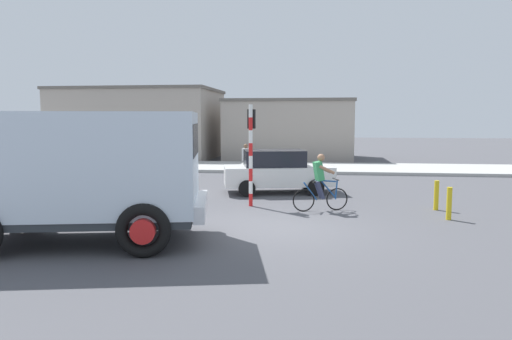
% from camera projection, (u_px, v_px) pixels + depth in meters
% --- Properties ---
extents(ground_plane, '(120.00, 120.00, 0.00)m').
position_uv_depth(ground_plane, '(274.00, 228.00, 11.96)').
color(ground_plane, '#4C4C51').
extents(sidewalk_far, '(80.00, 5.00, 0.16)m').
position_uv_depth(sidewalk_far, '(297.00, 168.00, 26.03)').
color(sidewalk_far, '#ADADA8').
rests_on(sidewalk_far, ground).
extents(truck_foreground, '(5.80, 3.63, 2.90)m').
position_uv_depth(truck_foreground, '(78.00, 168.00, 10.36)').
color(truck_foreground, silver).
rests_on(truck_foreground, ground).
extents(cyclist, '(1.65, 0.70, 1.72)m').
position_uv_depth(cyclist, '(320.00, 182.00, 14.08)').
color(cyclist, black).
rests_on(cyclist, ground).
extents(traffic_light_pole, '(0.24, 0.43, 3.20)m').
position_uv_depth(traffic_light_pole, '(251.00, 141.00, 14.82)').
color(traffic_light_pole, red).
rests_on(traffic_light_pole, ground).
extents(car_red_near, '(4.31, 2.71, 1.60)m').
position_uv_depth(car_red_near, '(108.00, 161.00, 21.92)').
color(car_red_near, white).
rests_on(car_red_near, ground).
extents(car_white_mid, '(4.28, 2.56, 1.60)m').
position_uv_depth(car_white_mid, '(277.00, 171.00, 17.60)').
color(car_white_mid, white).
rests_on(car_white_mid, ground).
extents(pedestrian_near_kerb, '(0.34, 0.22, 1.62)m').
position_uv_depth(pedestrian_near_kerb, '(246.00, 161.00, 21.64)').
color(pedestrian_near_kerb, '#2D334C').
rests_on(pedestrian_near_kerb, ground).
extents(bollard_near, '(0.14, 0.14, 0.90)m').
position_uv_depth(bollard_near, '(449.00, 204.00, 12.88)').
color(bollard_near, gold).
rests_on(bollard_near, ground).
extents(bollard_far, '(0.14, 0.14, 0.90)m').
position_uv_depth(bollard_far, '(436.00, 195.00, 14.26)').
color(bollard_far, gold).
rests_on(bollard_far, ground).
extents(building_corner_left, '(10.83, 7.54, 4.85)m').
position_uv_depth(building_corner_left, '(141.00, 124.00, 33.55)').
color(building_corner_left, '#9E9389').
rests_on(building_corner_left, ground).
extents(building_mid_block, '(8.57, 6.94, 4.06)m').
position_uv_depth(building_mid_block, '(290.00, 129.00, 32.89)').
color(building_mid_block, '#9E9389').
rests_on(building_mid_block, ground).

